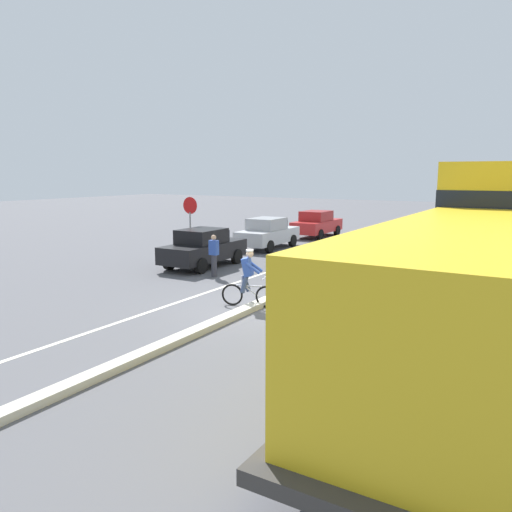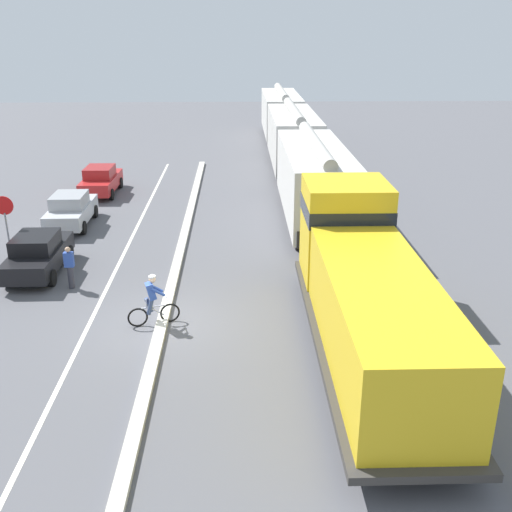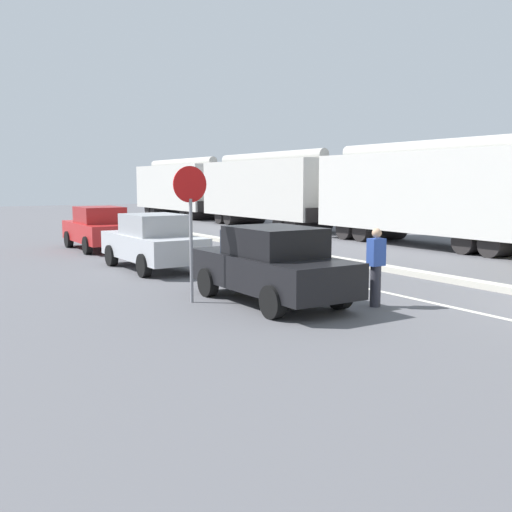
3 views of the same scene
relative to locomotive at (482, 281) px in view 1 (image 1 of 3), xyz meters
name	(u,v)px [view 1 (image 1 of 3)]	position (x,y,z in m)	size (l,w,h in m)	color
ground_plane	(257,307)	(-6.19, 1.56, -1.80)	(120.00, 120.00, 0.00)	#56565B
median_curb	(335,271)	(-6.19, 7.56, -1.72)	(0.36, 36.00, 0.16)	beige
lane_stripe	(281,267)	(-8.59, 7.56, -1.79)	(0.14, 36.00, 0.01)	silver
locomotive	(482,281)	(0.00, 0.00, 0.00)	(3.10, 11.61, 4.20)	gold
parked_car_black	(204,248)	(-11.49, 5.99, -0.98)	(1.86, 4.21, 1.62)	black
parked_car_silver	(268,233)	(-11.74, 11.91, -0.98)	(1.88, 4.22, 1.62)	#B7BABF
parked_car_red	(317,224)	(-11.54, 17.75, -0.98)	(1.87, 4.22, 1.62)	red
cyclist	(248,280)	(-6.47, 1.52, -0.98)	(1.65, 0.64, 1.71)	black
stop_sign	(190,216)	(-12.91, 6.92, 0.23)	(0.76, 0.08, 2.88)	gray
pedestrian_by_cars	(214,255)	(-9.89, 4.52, -0.95)	(0.34, 0.22, 1.62)	#33333D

